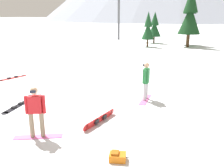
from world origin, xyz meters
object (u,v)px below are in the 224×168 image
at_px(snowboarder_midground, 146,80).
at_px(backpack_orange, 117,157).
at_px(pine_tree_broad, 190,14).
at_px(loose_snowboard_far_spare, 13,78).
at_px(loose_snowboard_near_left, 100,119).
at_px(pine_tree_tall, 190,15).
at_px(pine_tree_short, 148,28).
at_px(loose_snowboard_near_right, 17,106).
at_px(pine_tree_leaning, 155,26).
at_px(snowboarder_foreground, 36,111).

xyz_separation_m(snowboarder_midground, backpack_orange, (0.73, -4.95, -0.81)).
bearing_deg(pine_tree_broad, loose_snowboard_far_spare, -110.89).
bearing_deg(loose_snowboard_near_left, pine_tree_tall, 90.96).
distance_m(snowboarder_midground, pine_tree_short, 19.56).
distance_m(snowboarder_midground, loose_snowboard_near_left, 3.24).
height_order(loose_snowboard_near_right, pine_tree_leaning, pine_tree_leaning).
height_order(pine_tree_broad, pine_tree_short, pine_tree_broad).
bearing_deg(snowboarder_foreground, pine_tree_tall, 88.17).
xyz_separation_m(loose_snowboard_near_left, backpack_orange, (1.51, -1.90, -0.02)).
bearing_deg(loose_snowboard_near_left, snowboarder_foreground, -126.35).
bearing_deg(pine_tree_tall, pine_tree_short, -137.00).
bearing_deg(loose_snowboard_far_spare, loose_snowboard_near_right, -41.52).
bearing_deg(backpack_orange, pine_tree_broad, 93.63).
height_order(snowboarder_foreground, loose_snowboard_far_spare, snowboarder_foreground).
xyz_separation_m(snowboarder_foreground, snowboarder_midground, (2.08, 4.83, 0.04)).
distance_m(backpack_orange, pine_tree_broad, 25.95).
relative_size(backpack_orange, pine_tree_leaning, 0.13).
xyz_separation_m(loose_snowboard_near_right, backpack_orange, (5.46, -1.87, 0.09)).
distance_m(loose_snowboard_near_left, pine_tree_leaning, 26.66).
xyz_separation_m(pine_tree_broad, pine_tree_tall, (-0.31, 2.02, -0.11)).
distance_m(snowboarder_midground, pine_tree_leaning, 23.80).
relative_size(pine_tree_short, pine_tree_tall, 0.61).
xyz_separation_m(snowboarder_midground, pine_tree_leaning, (-5.77, 23.04, 1.40)).
bearing_deg(snowboarder_midground, pine_tree_broad, 92.48).
bearing_deg(snowboarder_foreground, snowboarder_midground, 66.65).
bearing_deg(loose_snowboard_near_right, pine_tree_leaning, 92.27).
distance_m(loose_snowboard_near_left, backpack_orange, 2.43).
xyz_separation_m(snowboarder_foreground, loose_snowboard_near_right, (-2.65, 1.74, -0.86)).
bearing_deg(snowboarder_midground, snowboarder_foreground, -113.35).
distance_m(loose_snowboard_near_right, pine_tree_short, 21.96).
height_order(snowboarder_foreground, loose_snowboard_near_right, snowboarder_foreground).
relative_size(snowboarder_foreground, loose_snowboard_near_right, 0.89).
xyz_separation_m(pine_tree_short, pine_tree_tall, (4.23, 3.94, 1.48)).
bearing_deg(pine_tree_broad, loose_snowboard_near_right, -99.17).
height_order(loose_snowboard_near_right, pine_tree_broad, pine_tree_broad).
distance_m(pine_tree_broad, pine_tree_short, 5.18).
xyz_separation_m(pine_tree_broad, pine_tree_leaning, (-4.87, 2.38, -1.58)).
height_order(pine_tree_broad, pine_tree_tall, pine_tree_broad).
relative_size(loose_snowboard_near_left, backpack_orange, 3.43).
distance_m(snowboarder_foreground, pine_tree_broad, 25.69).
distance_m(snowboarder_foreground, loose_snowboard_near_left, 2.33).
distance_m(loose_snowboard_near_right, loose_snowboard_far_spare, 5.22).
distance_m(loose_snowboard_far_spare, pine_tree_short, 18.78).
xyz_separation_m(loose_snowboard_near_right, pine_tree_broad, (3.84, 23.75, 3.87)).
height_order(snowboarder_midground, loose_snowboard_far_spare, snowboarder_midground).
height_order(loose_snowboard_near_right, backpack_orange, backpack_orange).
bearing_deg(pine_tree_broad, pine_tree_leaning, 153.95).
bearing_deg(loose_snowboard_near_right, snowboarder_foreground, -33.36).
distance_m(snowboarder_foreground, backpack_orange, 2.92).
height_order(backpack_orange, pine_tree_broad, pine_tree_broad).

